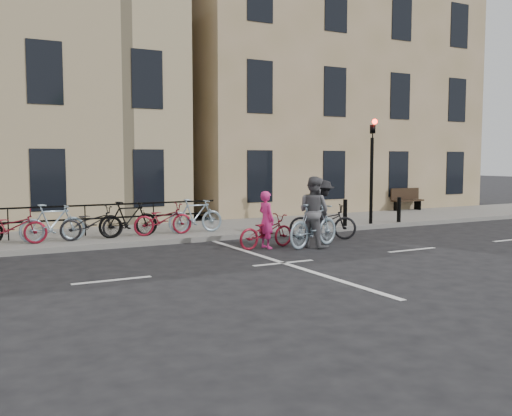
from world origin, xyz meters
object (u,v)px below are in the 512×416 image
cyclist_pink (266,228)px  cyclist_grey (314,219)px  bench (406,198)px  cyclist_dark (323,216)px  traffic_light (372,158)px

cyclist_pink → cyclist_grey: size_ratio=0.87×
bench → cyclist_pink: cyclist_pink is taller
bench → cyclist_grey: (-9.02, -6.07, 0.12)m
cyclist_dark → cyclist_pink: bearing=135.3°
traffic_light → cyclist_grey: (-4.22, -2.68, -1.66)m
traffic_light → bench: 6.14m
cyclist_grey → cyclist_dark: 1.60m
cyclist_dark → traffic_light: bearing=-35.1°
bench → cyclist_grey: bearing=-146.1°
bench → cyclist_dark: (-7.92, -4.92, 0.03)m
bench → cyclist_dark: size_ratio=0.76×
cyclist_grey → traffic_light: bearing=-75.4°
traffic_light → cyclist_grey: bearing=-147.6°
traffic_light → cyclist_grey: traffic_light is taller
cyclist_dark → bench: bearing=-29.3°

